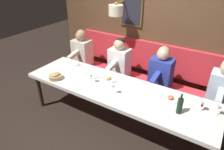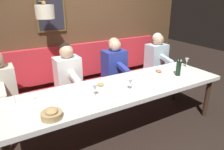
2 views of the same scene
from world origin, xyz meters
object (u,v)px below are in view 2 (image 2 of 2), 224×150
at_px(diner_far, 0,81).
at_px(wine_glass_0, 180,63).
at_px(bread_bowl, 52,114).
at_px(dining_table, 120,91).
at_px(diner_nearest, 157,54).
at_px(wine_glass_3, 95,88).
at_px(diner_near, 114,61).
at_px(diner_middle, 68,69).
at_px(wine_glass_2, 187,61).
at_px(wine_bottle, 178,68).
at_px(wine_glass_1, 130,82).

relative_size(diner_far, wine_glass_0, 4.82).
bearing_deg(bread_bowl, dining_table, -73.26).
height_order(diner_nearest, wine_glass_3, diner_nearest).
bearing_deg(wine_glass_3, diner_near, -41.80).
distance_m(diner_near, diner_middle, 0.88).
relative_size(diner_middle, diner_far, 1.00).
xyz_separation_m(dining_table, wine_glass_2, (0.14, -1.48, 0.17)).
bearing_deg(bread_bowl, wine_glass_0, -79.49).
bearing_deg(diner_middle, wine_bottle, -122.99).
height_order(diner_nearest, wine_glass_1, diner_nearest).
height_order(wine_glass_1, wine_glass_2, same).
relative_size(diner_near, wine_glass_2, 4.82).
bearing_deg(diner_middle, wine_glass_2, -111.08).
relative_size(diner_far, wine_glass_1, 4.82).
xyz_separation_m(diner_near, bread_bowl, (-1.19, 1.46, -0.03)).
bearing_deg(diner_nearest, diner_far, 90.00).
bearing_deg(wine_glass_3, wine_glass_0, -83.36).
distance_m(diner_nearest, diner_near, 1.02).
relative_size(dining_table, diner_near, 4.03).
distance_m(diner_far, wine_glass_3, 1.39).
bearing_deg(diner_middle, wine_glass_0, -113.85).
bearing_deg(wine_glass_3, wine_glass_2, -83.45).
distance_m(wine_glass_0, wine_glass_2, 0.20).
xyz_separation_m(dining_table, diner_near, (0.88, -0.43, 0.13)).
bearing_deg(wine_bottle, wine_glass_2, -63.75).
distance_m(diner_middle, diner_far, 0.98).
relative_size(diner_nearest, wine_glass_0, 4.82).
xyz_separation_m(dining_table, wine_glass_1, (-0.16, -0.05, 0.17)).
bearing_deg(wine_glass_2, diner_near, 54.57).
xyz_separation_m(diner_near, wine_glass_3, (-0.96, 0.86, 0.04)).
relative_size(wine_glass_0, bread_bowl, 0.75).
xyz_separation_m(diner_near, wine_bottle, (-0.96, -0.60, 0.04)).
xyz_separation_m(dining_table, diner_middle, (0.88, 0.45, 0.13)).
relative_size(wine_glass_1, bread_bowl, 0.75).
distance_m(dining_table, diner_nearest, 1.70).
bearing_deg(wine_glass_0, wine_glass_2, -84.17).
relative_size(wine_glass_0, wine_glass_3, 1.00).
distance_m(diner_nearest, wine_glass_2, 0.75).
bearing_deg(bread_bowl, wine_glass_3, -69.16).
height_order(dining_table, diner_far, diner_far).
height_order(diner_nearest, diner_near, same).
distance_m(dining_table, wine_glass_1, 0.24).
bearing_deg(diner_near, wine_bottle, -148.08).
relative_size(diner_near, wine_glass_0, 4.82).
height_order(diner_nearest, bread_bowl, diner_nearest).
bearing_deg(diner_near, wine_glass_2, -125.43).
relative_size(diner_nearest, wine_glass_3, 4.82).
distance_m(diner_nearest, wine_glass_3, 2.11).
xyz_separation_m(diner_near, wine_glass_2, (-0.74, -1.04, 0.04)).
distance_m(dining_table, diner_middle, 1.00).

